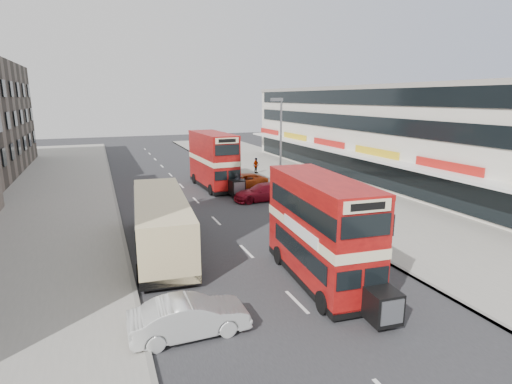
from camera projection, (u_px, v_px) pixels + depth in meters
name	position (u px, v px, depth m)	size (l,w,h in m)	color
ground	(322.00, 327.00, 14.73)	(160.00, 160.00, 0.00)	#28282B
road_surface	(196.00, 200.00, 32.86)	(12.00, 90.00, 0.01)	#28282B
pavement_right	(324.00, 188.00, 37.11)	(12.00, 90.00, 0.15)	gray
pavement_left	(29.00, 215.00, 28.59)	(12.00, 90.00, 0.15)	gray
kerb_left	(117.00, 207.00, 30.68)	(0.20, 90.00, 0.16)	gray
kerb_right	(265.00, 193.00, 35.01)	(0.20, 90.00, 0.16)	gray
commercial_row	(385.00, 133.00, 40.69)	(9.90, 46.20, 9.30)	beige
street_lamp	(280.00, 141.00, 32.27)	(1.00, 0.20, 8.12)	slate
bus_main	(321.00, 230.00, 17.92)	(2.90, 8.55, 4.62)	black
bus_second	(213.00, 160.00, 36.98)	(2.77, 8.90, 4.88)	black
coach	(161.00, 221.00, 21.84)	(3.50, 10.64, 2.77)	black
car_left_front	(190.00, 317.00, 14.12)	(1.46, 4.19, 1.38)	silver
car_right_a	(263.00, 192.00, 32.69)	(1.95, 4.79, 1.39)	maroon
car_right_b	(242.00, 181.00, 37.15)	(2.18, 4.72, 1.31)	#C04113
car_right_c	(218.00, 165.00, 46.11)	(1.61, 4.00, 1.36)	#5489A9
pedestrian_near	(306.00, 194.00, 30.98)	(0.60, 0.41, 1.63)	gray
pedestrian_far	(256.00, 166.00, 43.70)	(0.98, 0.41, 1.67)	gray
cyclist	(237.00, 190.00, 33.77)	(0.90, 2.00, 1.99)	gray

